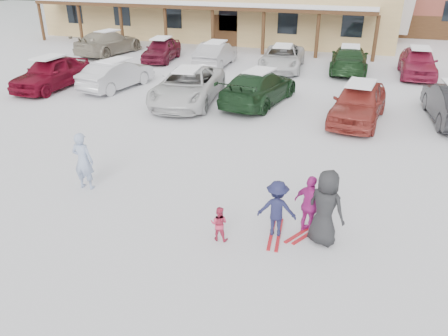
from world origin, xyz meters
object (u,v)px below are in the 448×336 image
(parked_car_1, at_px, (117,74))
(parked_car_3, at_px, (259,87))
(parked_car_7, at_px, (109,43))
(parked_car_8, at_px, (162,49))
(parked_car_2, at_px, (188,86))
(parked_car_4, at_px, (359,102))
(parked_car_9, at_px, (216,54))
(toddler_red, at_px, (219,224))
(parked_car_0, at_px, (51,73))
(bystander_dark, at_px, (326,208))
(parked_car_12, at_px, (418,62))
(child_magenta, at_px, (310,205))
(parked_car_11, at_px, (349,59))
(lamp_post, at_px, (356,0))
(child_navy, at_px, (277,209))
(adult_skier, at_px, (83,161))
(parked_car_10, at_px, (282,58))

(parked_car_1, bearing_deg, parked_car_3, -171.74)
(parked_car_7, bearing_deg, parked_car_1, 132.35)
(parked_car_8, bearing_deg, parked_car_2, -64.24)
(parked_car_4, bearing_deg, parked_car_9, 145.34)
(toddler_red, distance_m, parked_car_2, 10.88)
(parked_car_0, height_order, parked_car_4, parked_car_0)
(parked_car_3, relative_size, parked_car_8, 1.23)
(parked_car_8, bearing_deg, parked_car_7, 163.33)
(parked_car_3, relative_size, parked_car_4, 1.12)
(bystander_dark, xyz_separation_m, parked_car_12, (2.94, 17.62, -0.13))
(child_magenta, height_order, bystander_dark, bystander_dark)
(parked_car_0, xyz_separation_m, parked_car_11, (13.83, 8.38, -0.06))
(parked_car_2, bearing_deg, parked_car_12, 33.31)
(toddler_red, bearing_deg, parked_car_7, -54.29)
(bystander_dark, distance_m, parked_car_9, 18.47)
(lamp_post, distance_m, bystander_dark, 23.84)
(child_navy, relative_size, parked_car_11, 0.28)
(lamp_post, height_order, bystander_dark, lamp_post)
(adult_skier, height_order, child_navy, adult_skier)
(parked_car_1, bearing_deg, toddler_red, 140.15)
(child_magenta, height_order, parked_car_12, parked_car_12)
(child_navy, relative_size, parked_car_0, 0.31)
(parked_car_8, bearing_deg, parked_car_10, -7.89)
(parked_car_8, bearing_deg, parked_car_9, -13.85)
(bystander_dark, height_order, parked_car_2, bystander_dark)
(lamp_post, bearing_deg, parked_car_12, -56.75)
(parked_car_12, bearing_deg, parked_car_0, -155.58)
(parked_car_3, height_order, parked_car_8, parked_car_3)
(bystander_dark, relative_size, parked_car_1, 0.42)
(parked_car_10, height_order, parked_car_11, parked_car_11)
(parked_car_11, bearing_deg, adult_skier, 67.41)
(parked_car_2, distance_m, parked_car_10, 8.20)
(child_navy, height_order, parked_car_0, parked_car_0)
(parked_car_9, bearing_deg, toddler_red, 107.89)
(parked_car_3, xyz_separation_m, parked_car_9, (-4.35, 6.50, -0.02))
(bystander_dark, bearing_deg, toddler_red, 39.79)
(lamp_post, relative_size, child_navy, 4.29)
(child_navy, relative_size, parked_car_7, 0.26)
(parked_car_3, height_order, parked_car_11, parked_car_3)
(lamp_post, xyz_separation_m, parked_car_1, (-10.43, -13.57, -2.72))
(adult_skier, xyz_separation_m, child_magenta, (6.35, -0.25, -0.09))
(parked_car_7, bearing_deg, adult_skier, 127.92)
(toddler_red, xyz_separation_m, parked_car_0, (-12.26, 9.73, 0.35))
(parked_car_2, bearing_deg, lamp_post, 60.32)
(parked_car_4, height_order, parked_car_11, parked_car_4)
(toddler_red, height_order, parked_car_3, parked_car_3)
(parked_car_4, bearing_deg, child_magenta, -87.94)
(parked_car_4, bearing_deg, parked_car_0, -174.43)
(parked_car_11, bearing_deg, child_navy, 85.76)
(adult_skier, height_order, parked_car_12, adult_skier)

